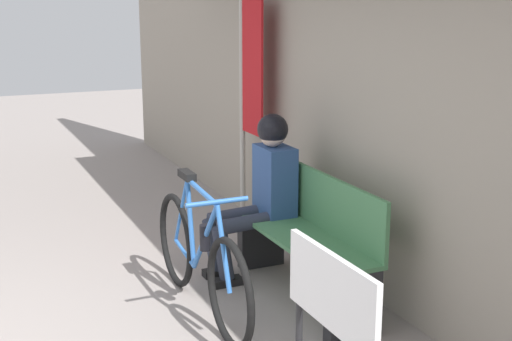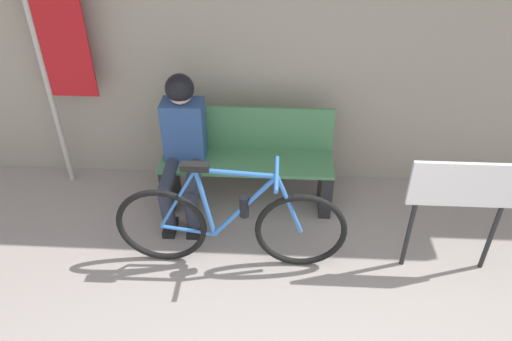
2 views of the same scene
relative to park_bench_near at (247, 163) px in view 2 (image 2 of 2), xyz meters
The scene contains 6 objects.
storefront_wall 1.36m from the park_bench_near, 60.16° to the left, with size 12.00×0.56×3.20m.
park_bench_near is the anchor object (origin of this frame).
bicycle 0.77m from the park_bench_near, 95.33° to the right, with size 1.73×0.40×0.92m.
person_seated 0.62m from the park_bench_near, 167.21° to the right, with size 0.34×0.65×1.23m.
banner_pole 1.82m from the park_bench_near, behind, with size 0.45×0.05×2.05m.
signboard 1.74m from the park_bench_near, 25.02° to the right, with size 0.75×0.04×0.96m.
Camera 2 is at (0.01, -1.24, 2.85)m, focal length 35.00 mm.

